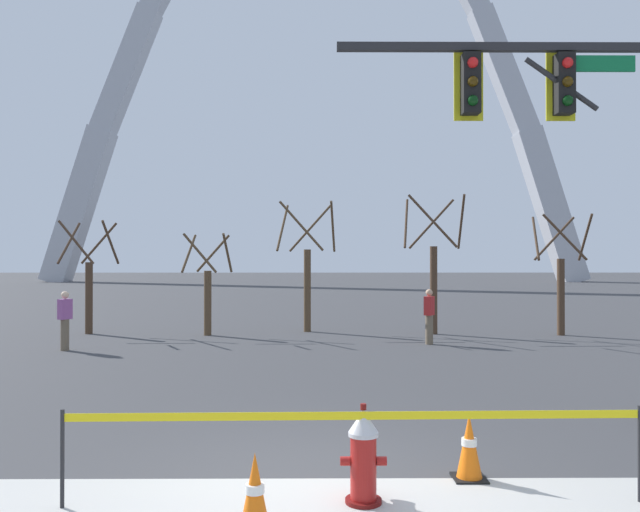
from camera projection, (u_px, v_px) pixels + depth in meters
ground_plane at (308, 478)px, 6.95m from camera, size 240.00×240.00×0.00m
fire_hydrant at (363, 456)px, 6.23m from camera, size 0.46×0.48×0.99m
caution_tape_barrier at (355, 437)px, 6.17m from camera, size 5.73×0.16×0.96m
traffic_cone_by_hydrant at (255, 495)px, 5.49m from camera, size 0.36×0.36×0.73m
traffic_cone_mid_sidewalk at (469, 447)px, 6.90m from camera, size 0.36×0.36×0.73m
traffic_signal_gantry at (582, 150)px, 9.36m from camera, size 5.02×0.44×6.00m
monument_arch at (315, 78)px, 72.09m from camera, size 62.30×2.80×53.14m
tree_far_left at (89, 284)px, 20.67m from camera, size 1.72×1.73×3.71m
tree_left_mid at (208, 290)px, 20.25m from camera, size 1.53×1.54×3.28m
tree_center_left at (307, 274)px, 21.32m from camera, size 2.02×2.03×4.39m
tree_center_right at (433, 273)px, 20.61m from camera, size 2.08×2.09×4.53m
tree_right_mid at (561, 282)px, 20.29m from camera, size 1.80×1.81×3.89m
pedestrian_walking_left at (429, 316)px, 18.07m from camera, size 0.35×0.39×1.59m
pedestrian_standing_center at (65, 320)px, 16.82m from camera, size 0.34×0.39×1.59m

